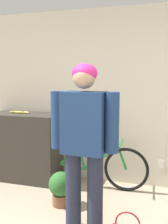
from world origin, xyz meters
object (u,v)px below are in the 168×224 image
Objects in this scene: person at (84,136)px; potted_plant at (61,187)px; bicycle at (92,165)px; banana at (19,112)px.

person is 4.05× the size of potted_plant.
bicycle is 4.45× the size of banana.
banana is 1.42m from potted_plant.
potted_plant is (-0.43, 0.42, -0.78)m from person.
person is at bearing -81.79° from bicycle.
potted_plant is at bearing -34.93° from banana.
person is at bearing -44.50° from potted_plant.
bicycle is 1.39m from banana.
potted_plant is (0.95, -0.66, -0.82)m from banana.
bicycle is at bearing -1.69° from banana.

